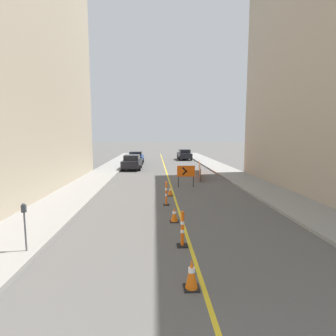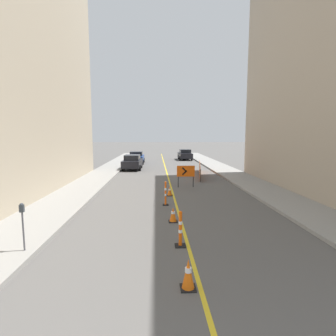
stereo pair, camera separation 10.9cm
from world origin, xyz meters
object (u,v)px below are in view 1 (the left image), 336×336
object	(u,v)px
arrow_barricade_primary	(186,172)
traffic_cone_nearest	(192,274)
delineator_post_front	(182,231)
parking_meter_near_curb	(24,218)
parked_car_curb_near	(132,162)
traffic_cone_third	(170,191)
parked_car_curb_mid	(136,158)
traffic_cone_second	(174,215)
parked_car_curb_far	(184,155)
delineator_post_rear	(166,195)

from	to	relation	value
arrow_barricade_primary	traffic_cone_nearest	bearing A→B (deg)	-96.05
delineator_post_front	parking_meter_near_curb	world-z (taller)	parking_meter_near_curb
arrow_barricade_primary	parked_car_curb_near	bearing A→B (deg)	114.80
traffic_cone_third	parked_car_curb_near	bearing A→B (deg)	104.91
parked_car_curb_near	parked_car_curb_mid	xyz separation A→B (m)	(-0.01, 6.02, 0.00)
arrow_barricade_primary	parked_car_curb_mid	size ratio (longest dim) A/B	0.35
traffic_cone_second	parked_car_curb_far	world-z (taller)	parked_car_curb_far
traffic_cone_third	traffic_cone_nearest	bearing A→B (deg)	-90.37
arrow_barricade_primary	parked_car_curb_far	distance (m)	21.33
traffic_cone_third	delineator_post_rear	bearing A→B (deg)	-98.55
traffic_cone_third	parked_car_curb_far	xyz separation A→B (m)	(3.54, 23.77, 0.51)
traffic_cone_second	parked_car_curb_mid	size ratio (longest dim) A/B	0.15
traffic_cone_third	parked_car_curb_near	xyz separation A→B (m)	(-3.36, 12.60, 0.51)
parked_car_curb_near	parked_car_curb_mid	bearing A→B (deg)	92.51
parked_car_curb_far	traffic_cone_nearest	bearing A→B (deg)	-97.54
traffic_cone_third	parked_car_curb_mid	distance (m)	18.92
traffic_cone_second	delineator_post_rear	world-z (taller)	delineator_post_rear
parked_car_curb_mid	parked_car_curb_near	bearing A→B (deg)	-89.51
traffic_cone_third	parked_car_curb_far	bearing A→B (deg)	81.53
delineator_post_front	traffic_cone_second	bearing A→B (deg)	91.88
traffic_cone_third	arrow_barricade_primary	distance (m)	2.96
parked_car_curb_near	parking_meter_near_curb	size ratio (longest dim) A/B	2.97
traffic_cone_nearest	traffic_cone_second	xyz separation A→B (m)	(-0.04, 4.88, -0.06)
traffic_cone_third	arrow_barricade_primary	xyz separation A→B (m)	(1.26, 2.56, 0.80)
arrow_barricade_primary	parked_car_curb_mid	xyz separation A→B (m)	(-4.63, 16.05, -0.29)
parked_car_curb_near	traffic_cone_third	bearing A→B (deg)	-72.65
parked_car_curb_mid	parked_car_curb_far	size ratio (longest dim) A/B	0.99
delineator_post_front	arrow_barricade_primary	xyz separation A→B (m)	(1.29, 9.89, 0.57)
traffic_cone_second	parked_car_curb_far	distance (m)	28.87
traffic_cone_nearest	delineator_post_front	distance (m)	2.42
delineator_post_front	parked_car_curb_near	size ratio (longest dim) A/B	0.27
parked_car_curb_mid	delineator_post_rear	bearing A→B (deg)	-81.27
traffic_cone_third	parked_car_curb_near	distance (m)	13.05
traffic_cone_nearest	parked_car_curb_mid	bearing A→B (deg)	96.64
parked_car_curb_far	delineator_post_front	bearing A→B (deg)	-97.94
delineator_post_rear	parked_car_curb_near	size ratio (longest dim) A/B	0.29
parking_meter_near_curb	parked_car_curb_far	bearing A→B (deg)	75.16
parked_car_curb_mid	delineator_post_front	bearing A→B (deg)	-82.26
parked_car_curb_near	delineator_post_front	bearing A→B (deg)	-78.08
delineator_post_rear	arrow_barricade_primary	size ratio (longest dim) A/B	0.82
traffic_cone_nearest	delineator_post_rear	size ratio (longest dim) A/B	0.59
arrow_barricade_primary	parked_car_curb_mid	world-z (taller)	parked_car_curb_mid
traffic_cone_nearest	parking_meter_near_curb	distance (m)	5.21
arrow_barricade_primary	parked_car_curb_far	xyz separation A→B (m)	(2.28, 21.21, -0.29)
traffic_cone_second	delineator_post_front	xyz separation A→B (m)	(0.08, -2.47, 0.20)
delineator_post_front	parking_meter_near_curb	bearing A→B (deg)	-174.80
traffic_cone_third	delineator_post_rear	world-z (taller)	delineator_post_rear
delineator_post_front	traffic_cone_third	bearing A→B (deg)	89.79
delineator_post_rear	traffic_cone_nearest	bearing A→B (deg)	-88.01
traffic_cone_second	arrow_barricade_primary	size ratio (longest dim) A/B	0.41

